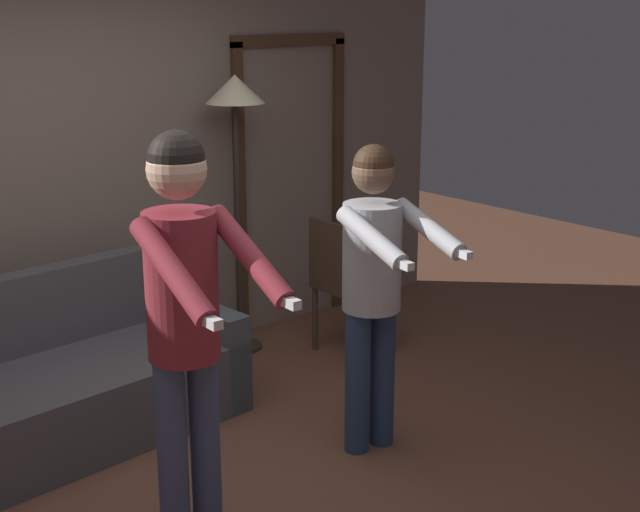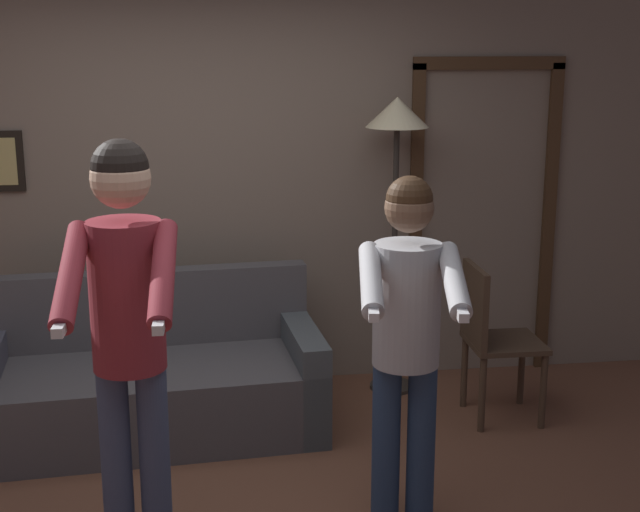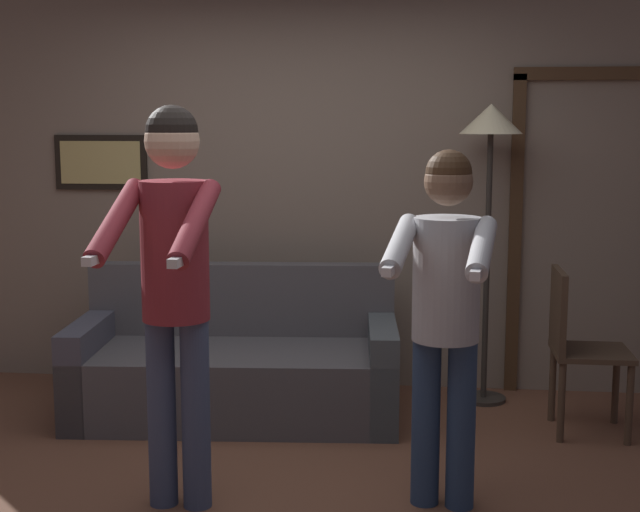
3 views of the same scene
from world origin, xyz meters
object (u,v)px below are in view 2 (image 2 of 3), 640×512
(torchiere_lamp, at_px, (397,141))
(person_standing_right, at_px, (407,323))
(dining_chair_distant, at_px, (491,333))
(person_standing_left, at_px, (127,313))
(couch, at_px, (151,385))

(torchiere_lamp, relative_size, person_standing_right, 1.14)
(torchiere_lamp, height_order, dining_chair_distant, torchiere_lamp)
(person_standing_left, bearing_deg, person_standing_right, 6.50)
(person_standing_left, bearing_deg, dining_chair_distant, 32.04)
(torchiere_lamp, xyz_separation_m, dining_chair_distant, (0.46, -0.53, -1.06))
(torchiere_lamp, xyz_separation_m, person_standing_right, (-0.30, -1.61, -0.61))
(torchiere_lamp, height_order, person_standing_left, torchiere_lamp)
(torchiere_lamp, bearing_deg, person_standing_left, -130.43)
(person_standing_right, relative_size, dining_chair_distant, 1.75)
(couch, relative_size, person_standing_left, 1.08)
(couch, bearing_deg, person_standing_right, -44.53)
(person_standing_left, bearing_deg, torchiere_lamp, 49.57)
(torchiere_lamp, bearing_deg, couch, -163.61)
(couch, relative_size, torchiere_lamp, 1.06)
(couch, height_order, person_standing_right, person_standing_right)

